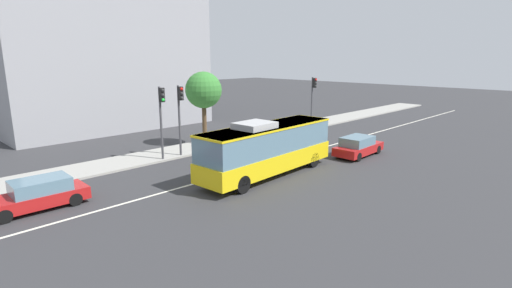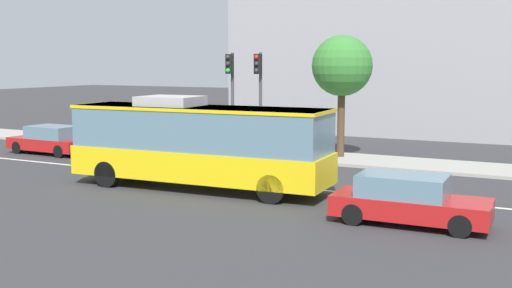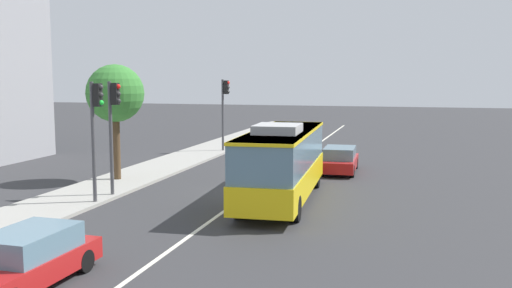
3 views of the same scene
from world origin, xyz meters
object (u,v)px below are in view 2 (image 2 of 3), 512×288
object	(u,v)px
sedan_red	(51,140)
traffic_light_mid_block	(231,86)
transit_bus	(198,141)
sedan_red_ahead	(408,200)
traffic_light_far_corner	(259,87)
street_tree_kerbside_left	(342,67)

from	to	relation	value
sedan_red	traffic_light_mid_block	distance (m)	9.93
transit_bus	sedan_red	distance (m)	12.45
transit_bus	sedan_red_ahead	distance (m)	8.40
sedan_red	traffic_light_mid_block	size ratio (longest dim) A/B	0.87
traffic_light_far_corner	traffic_light_mid_block	bearing A→B (deg)	-88.07
sedan_red	street_tree_kerbside_left	size ratio (longest dim) A/B	0.75
sedan_red	sedan_red_ahead	world-z (taller)	same
transit_bus	sedan_red_ahead	xyz separation A→B (m)	(8.19, -1.50, -1.09)
traffic_light_far_corner	sedan_red_ahead	bearing A→B (deg)	46.75
sedan_red_ahead	traffic_light_far_corner	distance (m)	13.25
transit_bus	sedan_red	world-z (taller)	transit_bus
transit_bus	traffic_light_far_corner	xyz separation A→B (m)	(-1.20, 7.41, 1.75)
street_tree_kerbside_left	sedan_red_ahead	bearing A→B (deg)	-61.47
street_tree_kerbside_left	sedan_red	bearing A→B (deg)	-160.00
traffic_light_mid_block	traffic_light_far_corner	distance (m)	1.54
traffic_light_mid_block	sedan_red	bearing A→B (deg)	-69.74
sedan_red	street_tree_kerbside_left	world-z (taller)	street_tree_kerbside_left
sedan_red_ahead	traffic_light_mid_block	xyz separation A→B (m)	(-10.93, 8.87, 2.84)
traffic_light_mid_block	traffic_light_far_corner	world-z (taller)	same
sedan_red	traffic_light_mid_block	xyz separation A→B (m)	(8.96, 3.22, 2.84)
traffic_light_mid_block	street_tree_kerbside_left	xyz separation A→B (m)	(5.09, 1.89, 0.95)
sedan_red_ahead	street_tree_kerbside_left	bearing A→B (deg)	116.89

